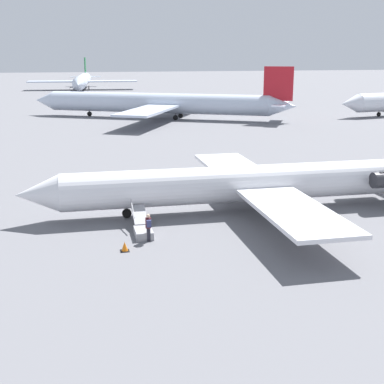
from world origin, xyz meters
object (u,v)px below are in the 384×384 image
object	(u,v)px
airplane_far_right	(83,80)
airplane_far_left	(161,103)
boarding_stairs	(143,229)
passenger	(148,226)
airplane_main	(254,183)

from	to	relation	value
airplane_far_right	airplane_far_left	bearing A→B (deg)	12.98
boarding_stairs	passenger	world-z (taller)	passenger
airplane_main	airplane_far_left	xyz separation A→B (m)	(-2.96, -57.89, 0.65)
airplane_main	airplane_far_right	world-z (taller)	airplane_far_right
airplane_far_left	airplane_far_right	size ratio (longest dim) A/B	0.99
passenger	airplane_far_left	bearing A→B (deg)	-9.70
boarding_stairs	airplane_far_left	bearing A→B (deg)	-10.09
airplane_main	boarding_stairs	size ratio (longest dim) A/B	8.03
airplane_far_left	boarding_stairs	bearing A→B (deg)	106.98
airplane_far_right	boarding_stairs	xyz separation A→B (m)	(0.61, 141.58, -2.54)
airplane_main	airplane_far_right	bearing A→B (deg)	-85.86
airplane_far_left	airplane_main	bearing A→B (deg)	114.87
airplane_main	passenger	xyz separation A→B (m)	(8.63, 5.03, -1.08)
airplane_far_left	airplane_far_right	distance (m)	80.71
airplane_main	airplane_far_right	distance (m)	138.07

